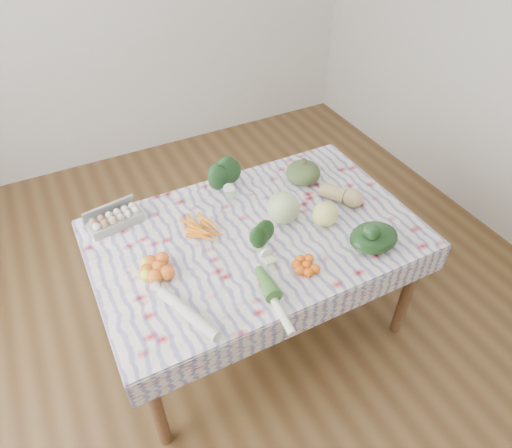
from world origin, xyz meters
The scene contains 16 objects.
ground centered at (0.00, 0.00, 0.00)m, with size 4.50×4.50×0.00m, color #51371C.
dining_table centered at (0.00, 0.00, 0.68)m, with size 1.60×1.00×0.75m.
tablecloth centered at (0.00, 0.00, 0.76)m, with size 1.66×1.06×0.01m, color silver.
egg_carton centered at (-0.62, 0.38, 0.80)m, with size 0.28×0.11×0.07m, color gray.
carrot_bunch centered at (-0.26, 0.14, 0.78)m, with size 0.21×0.19×0.04m, color orange.
kale_bunch centered at (0.03, 0.40, 0.84)m, with size 0.17×0.15×0.15m, color #183C1A.
kabocha_squash centered at (0.44, 0.26, 0.83)m, with size 0.20×0.20×0.13m, color #42582A.
cabbage centered at (0.17, 0.02, 0.85)m, with size 0.17×0.17×0.17m, color #B3CE8A.
butternut_squash centered at (0.54, 0.01, 0.82)m, with size 0.11×0.24×0.11m, color tan.
orange_cluster centered at (-0.53, -0.04, 0.80)m, with size 0.22×0.22×0.07m, color orange.
broccoli centered at (-0.04, -0.14, 0.82)m, with size 0.15×0.15×0.11m, color #1A4317.
mandarin_cluster centered at (0.10, -0.33, 0.79)m, with size 0.16×0.16×0.05m, color #FB620E.
grapefruit centered at (0.35, -0.10, 0.83)m, with size 0.13×0.13×0.13m, color #EEEF79.
spinach_bag centered at (0.47, -0.35, 0.82)m, with size 0.25×0.20×0.11m, color black.
daikon centered at (-0.50, -0.34, 0.79)m, with size 0.05×0.05×0.37m, color silver.
leek centered at (-0.14, -0.45, 0.78)m, with size 0.04×0.04×0.36m, color white.
Camera 1 is at (-0.79, -1.53, 2.37)m, focal length 32.00 mm.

